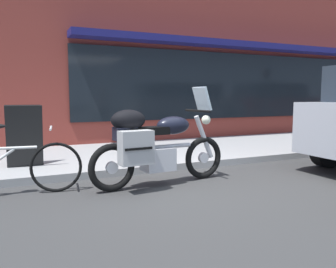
% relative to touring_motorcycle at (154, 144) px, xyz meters
% --- Properties ---
extents(ground_plane, '(80.00, 80.00, 0.00)m').
position_rel_touring_motorcycle_xyz_m(ground_plane, '(0.46, -0.28, -0.61)').
color(ground_plane, '#353535').
extents(storefront_building, '(20.00, 0.90, 7.58)m').
position_rel_touring_motorcycle_xyz_m(storefront_building, '(6.46, 3.99, 3.10)').
color(storefront_building, maroon).
rests_on(storefront_building, ground_plane).
extents(touring_motorcycle, '(2.13, 0.79, 1.40)m').
position_rel_touring_motorcycle_xyz_m(touring_motorcycle, '(0.00, 0.00, 0.00)').
color(touring_motorcycle, black).
rests_on(touring_motorcycle, ground_plane).
extents(parked_bicycle, '(1.66, 0.48, 0.92)m').
position_rel_touring_motorcycle_xyz_m(parked_bicycle, '(-1.79, 0.33, -0.24)').
color(parked_bicycle, black).
rests_on(parked_bicycle, ground_plane).
extents(sandwich_board_sign, '(0.55, 0.42, 0.99)m').
position_rel_touring_motorcycle_xyz_m(sandwich_board_sign, '(-1.61, 1.63, 0.02)').
color(sandwich_board_sign, black).
rests_on(sandwich_board_sign, sidewalk_curb).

